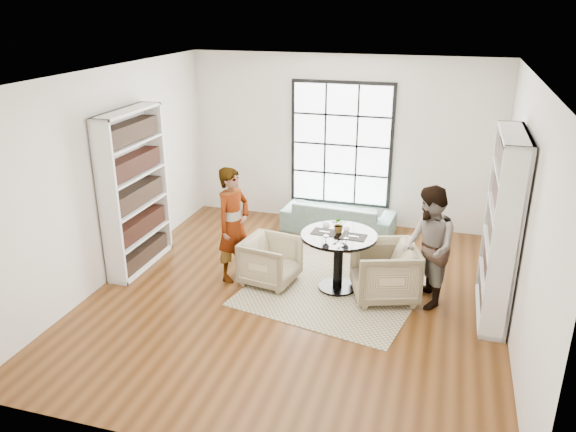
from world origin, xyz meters
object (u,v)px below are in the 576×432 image
(person_left, at_px, (233,224))
(wine_glass_left, at_px, (326,226))
(flower_centerpiece, at_px, (339,225))
(wine_glass_right, at_px, (346,230))
(person_right, at_px, (429,247))
(pedestal_table, at_px, (339,250))
(armchair_left, at_px, (270,261))
(armchair_right, at_px, (384,272))
(sofa, at_px, (338,217))

(person_left, height_order, wine_glass_left, person_left)
(flower_centerpiece, bearing_deg, wine_glass_left, -125.82)
(flower_centerpiece, bearing_deg, wine_glass_right, -54.75)
(person_left, xyz_separation_m, person_right, (2.72, 0.02, -0.02))
(wine_glass_left, height_order, flower_centerpiece, flower_centerpiece)
(flower_centerpiece, bearing_deg, person_left, -173.85)
(pedestal_table, relative_size, armchair_left, 1.41)
(pedestal_table, bearing_deg, flower_centerpiece, 102.23)
(armchair_left, xyz_separation_m, person_right, (2.17, 0.02, 0.48))
(person_left, bearing_deg, person_right, -69.85)
(wine_glass_right, bearing_deg, armchair_right, 5.48)
(flower_centerpiece, bearing_deg, person_right, -6.66)
(person_left, distance_m, wine_glass_left, 1.37)
(flower_centerpiece, bearing_deg, pedestal_table, -77.77)
(person_right, height_order, wine_glass_left, person_right)
(pedestal_table, height_order, armchair_right, pedestal_table)
(armchair_left, distance_m, person_left, 0.75)
(pedestal_table, xyz_separation_m, person_left, (-1.52, -0.09, 0.24))
(person_right, bearing_deg, pedestal_table, -112.30)
(armchair_right, relative_size, wine_glass_left, 4.04)
(pedestal_table, height_order, armchair_left, pedestal_table)
(sofa, relative_size, armchair_right, 2.26)
(armchair_right, xyz_separation_m, person_right, (0.55, 0.00, 0.43))
(pedestal_table, height_order, person_left, person_left)
(wine_glass_left, bearing_deg, armchair_right, 3.66)
(pedestal_table, bearing_deg, person_left, -176.77)
(sofa, bearing_deg, person_left, 66.92)
(wine_glass_left, bearing_deg, sofa, 96.73)
(wine_glass_right, bearing_deg, pedestal_table, 135.71)
(wine_glass_right, xyz_separation_m, flower_centerpiece, (-0.14, 0.19, -0.02))
(sofa, relative_size, wine_glass_left, 9.13)
(armchair_right, bearing_deg, armchair_left, -107.62)
(wine_glass_right, bearing_deg, person_left, 178.90)
(sofa, height_order, flower_centerpiece, flower_centerpiece)
(sofa, height_order, armchair_right, armchair_right)
(sofa, distance_m, armchair_left, 2.22)
(armchair_right, height_order, wine_glass_right, wine_glass_right)
(pedestal_table, relative_size, flower_centerpiece, 4.67)
(armchair_right, relative_size, person_left, 0.51)
(armchair_left, distance_m, person_right, 2.22)
(sofa, distance_m, person_right, 2.73)
(sofa, height_order, wine_glass_left, wine_glass_left)
(armchair_left, distance_m, flower_centerpiece, 1.14)
(armchair_left, height_order, wine_glass_left, wine_glass_left)
(armchair_left, relative_size, armchair_right, 0.87)
(wine_glass_left, xyz_separation_m, flower_centerpiece, (0.14, 0.19, -0.04))
(pedestal_table, relative_size, armchair_right, 1.23)
(person_left, xyz_separation_m, wine_glass_left, (1.36, -0.03, 0.15))
(pedestal_table, distance_m, wine_glass_right, 0.40)
(armchair_left, height_order, flower_centerpiece, flower_centerpiece)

